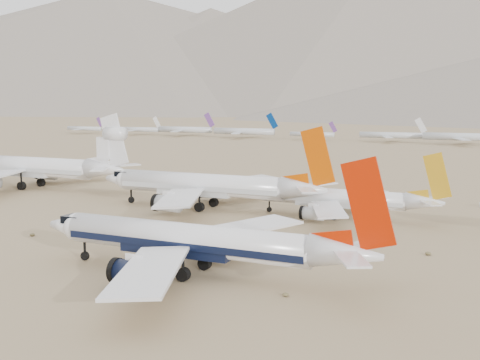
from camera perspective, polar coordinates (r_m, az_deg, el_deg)
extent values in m
plane|color=#856F4D|center=(88.39, -11.21, -8.97)|extent=(7000.00, 7000.00, 0.00)
cylinder|color=white|center=(87.12, -5.31, -5.55)|extent=(38.38, 4.54, 4.54)
cube|color=black|center=(87.25, -5.30, -5.92)|extent=(37.61, 4.60, 1.02)
sphere|color=white|center=(97.98, -15.09, -4.32)|extent=(4.54, 4.54, 4.54)
cube|color=black|center=(98.18, -15.42, -3.57)|extent=(3.18, 2.95, 1.13)
cone|color=white|center=(78.16, 10.02, -6.90)|extent=(9.59, 4.54, 4.54)
cube|color=white|center=(74.73, -8.55, -8.44)|extent=(14.82, 23.36, 0.71)
cube|color=white|center=(73.44, 10.56, -7.39)|extent=(6.09, 7.97, 0.27)
cylinder|color=black|center=(81.26, -9.98, -8.67)|extent=(5.33, 3.27, 3.27)
cube|color=white|center=(97.63, 0.19, -4.58)|extent=(14.82, 23.36, 0.71)
cube|color=white|center=(81.77, 12.10, -5.90)|extent=(6.09, 7.97, 0.27)
cylinder|color=black|center=(96.79, -3.57, -5.94)|extent=(5.33, 3.27, 3.27)
cube|color=#B71A00|center=(76.18, 12.07, -2.24)|extent=(7.27, 0.36, 11.99)
cylinder|color=black|center=(98.28, -14.49, -6.98)|extent=(1.36, 0.57, 1.36)
cylinder|color=black|center=(84.77, -5.41, -8.91)|extent=(1.91, 1.13, 1.91)
cylinder|color=black|center=(90.09, -3.36, -7.89)|extent=(1.91, 1.13, 1.91)
cylinder|color=white|center=(130.63, 8.75, -1.63)|extent=(31.10, 3.78, 3.78)
cube|color=silver|center=(130.70, 8.75, -1.83)|extent=(30.48, 3.84, 0.85)
sphere|color=white|center=(135.69, 2.43, -1.21)|extent=(3.78, 3.78, 3.78)
cube|color=black|center=(135.75, 2.21, -0.76)|extent=(2.65, 2.46, 0.94)
cone|color=white|center=(126.71, 17.14, -2.03)|extent=(7.78, 3.78, 3.78)
cube|color=white|center=(119.70, 8.39, -2.77)|extent=(12.01, 18.93, 0.58)
cube|color=white|center=(122.93, 17.61, -2.11)|extent=(4.94, 6.45, 0.23)
cylinder|color=silver|center=(124.27, 6.97, -3.17)|extent=(4.32, 2.72, 2.72)
cube|color=white|center=(140.59, 10.93, -1.31)|extent=(12.01, 18.93, 0.58)
cube|color=white|center=(129.97, 18.02, -1.62)|extent=(4.94, 6.45, 0.23)
cylinder|color=silver|center=(138.78, 8.93, -2.09)|extent=(4.32, 2.72, 2.72)
cube|color=gold|center=(125.70, 18.20, 0.34)|extent=(5.89, 0.30, 9.71)
cylinder|color=black|center=(135.96, 2.79, -2.81)|extent=(1.13, 0.47, 1.13)
cylinder|color=black|center=(128.38, 8.95, -3.40)|extent=(1.59, 0.94, 1.59)
cylinder|color=black|center=(133.40, 9.57, -3.00)|extent=(1.59, 0.94, 1.59)
cylinder|color=white|center=(139.42, -3.81, -0.39)|extent=(41.11, 5.02, 5.02)
cube|color=silver|center=(139.50, -3.81, -0.65)|extent=(40.29, 5.10, 1.13)
sphere|color=white|center=(150.29, -10.71, 0.07)|extent=(5.02, 5.02, 5.02)
cube|color=black|center=(150.56, -10.95, 0.60)|extent=(3.52, 3.27, 1.26)
cone|color=white|center=(129.22, 6.13, -0.87)|extent=(10.28, 5.02, 5.02)
cube|color=white|center=(125.53, -5.71, -1.69)|extent=(15.88, 25.02, 0.78)
cube|color=white|center=(124.05, 6.30, -0.93)|extent=(6.53, 8.53, 0.30)
cylinder|color=silver|center=(132.33, -6.78, -2.23)|extent=(5.71, 3.62, 3.62)
cube|color=white|center=(150.95, -0.11, -0.11)|extent=(15.88, 25.02, 0.78)
cube|color=white|center=(133.00, 7.60, -0.38)|extent=(6.53, 8.53, 0.30)
cylinder|color=silver|center=(149.82, -2.70, -1.05)|extent=(5.71, 3.62, 3.62)
cube|color=#C54600|center=(127.51, 7.39, 2.22)|extent=(7.79, 0.40, 12.84)
cylinder|color=black|center=(150.29, -10.27, -1.86)|extent=(1.51, 0.63, 1.51)
cylinder|color=black|center=(136.29, -3.87, -2.58)|extent=(2.11, 1.26, 2.11)
cylinder|color=black|center=(142.41, -2.51, -2.14)|extent=(2.11, 1.26, 2.11)
cylinder|color=white|center=(183.74, -19.66, 1.25)|extent=(45.72, 5.47, 5.47)
cube|color=silver|center=(183.81, -19.65, 1.04)|extent=(44.81, 5.56, 1.23)
cone|color=white|center=(165.19, -12.65, 1.00)|extent=(11.43, 5.47, 5.47)
cube|color=white|center=(159.63, -13.17, 1.01)|extent=(7.26, 9.49, 0.33)
cube|color=white|center=(193.25, -15.57, 1.41)|extent=(17.66, 27.83, 0.85)
cube|color=white|center=(167.99, -10.96, 1.38)|extent=(7.26, 9.49, 0.33)
cylinder|color=silver|center=(193.95, -17.82, 0.62)|extent=(6.35, 3.94, 3.94)
cube|color=white|center=(162.60, -11.83, 3.72)|extent=(8.67, 0.44, 14.28)
cylinder|color=white|center=(162.31, -11.76, 4.33)|extent=(5.72, 3.55, 3.55)
cylinder|color=black|center=(180.30, -20.01, -0.52)|extent=(2.30, 1.37, 2.30)
cylinder|color=black|center=(185.75, -18.34, -0.23)|extent=(2.30, 1.37, 2.30)
cylinder|color=silver|center=(481.88, -14.54, 4.75)|extent=(31.49, 3.11, 3.11)
cube|color=#6B3C8E|center=(472.43, -13.17, 5.38)|extent=(6.27, 0.31, 7.90)
cube|color=silver|center=(475.63, -15.16, 4.64)|extent=(8.30, 14.50, 0.31)
cube|color=silver|center=(488.23, -13.93, 4.75)|extent=(8.30, 14.50, 0.31)
cylinder|color=silver|center=(455.46, -9.60, 4.76)|extent=(33.93, 3.35, 3.35)
cube|color=white|center=(446.41, -7.91, 5.47)|extent=(6.76, 0.34, 8.51)
cube|color=silver|center=(448.27, -10.23, 4.64)|extent=(8.94, 15.62, 0.34)
cube|color=silver|center=(462.74, -8.98, 4.75)|extent=(8.94, 15.62, 0.34)
cylinder|color=silver|center=(437.22, -5.29, 4.78)|extent=(43.21, 4.27, 4.27)
cube|color=#6B3C8E|center=(427.10, -2.92, 5.71)|extent=(8.61, 0.43, 10.84)
cube|color=silver|center=(427.62, -6.04, 4.63)|extent=(11.38, 19.89, 0.43)
cube|color=silver|center=(446.94, -4.56, 4.76)|extent=(11.38, 19.89, 0.43)
cylinder|color=silver|center=(409.34, 0.35, 4.64)|extent=(44.06, 4.35, 4.35)
cube|color=navy|center=(400.89, 3.06, 5.62)|extent=(8.77, 0.44, 11.05)
cube|color=silver|center=(399.04, -0.33, 4.47)|extent=(11.61, 20.28, 0.44)
cube|color=silver|center=(419.76, 1.00, 4.62)|extent=(11.61, 20.28, 0.44)
cylinder|color=silver|center=(389.11, 6.84, 4.33)|extent=(29.27, 2.89, 2.89)
cube|color=#6B3C8E|center=(384.84, 8.80, 4.99)|extent=(5.83, 0.29, 7.34)
cube|color=silver|center=(381.95, 6.48, 4.21)|extent=(7.71, 13.48, 0.29)
cube|color=silver|center=(396.33, 7.18, 4.32)|extent=(7.71, 13.48, 0.29)
cylinder|color=silver|center=(379.20, 14.08, 4.14)|extent=(37.75, 3.73, 3.73)
cube|color=white|center=(375.99, 16.78, 4.98)|extent=(7.52, 0.37, 9.47)
cube|color=silver|center=(369.65, 13.79, 3.98)|extent=(9.95, 17.38, 0.37)
cube|color=silver|center=(388.82, 14.35, 4.13)|extent=(9.95, 17.38, 0.37)
cylinder|color=silver|center=(368.31, 20.40, 3.86)|extent=(44.51, 4.40, 4.40)
cube|color=silver|center=(356.88, 20.24, 3.66)|extent=(11.73, 20.49, 0.44)
cube|color=silver|center=(379.82, 20.53, 3.85)|extent=(11.73, 20.49, 0.44)
cone|color=slate|center=(2248.49, -12.44, 12.02)|extent=(3024.00, 3024.00, 420.00)
cone|color=slate|center=(1841.22, -2.77, 11.36)|extent=(1800.00, 1800.00, 300.00)
cone|color=slate|center=(1805.13, 13.91, 13.94)|extent=(2444.00, 2444.00, 470.00)
cone|color=slate|center=(1388.68, -7.94, 8.34)|extent=(855.00, 855.00, 95.00)
ellipsoid|color=brown|center=(118.14, -19.10, -4.92)|extent=(0.98, 0.98, 0.54)
ellipsoid|color=brown|center=(78.49, 4.34, -10.78)|extent=(0.84, 0.84, 0.46)
ellipsoid|color=brown|center=(102.90, 17.41, -6.66)|extent=(0.98, 0.98, 0.54)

